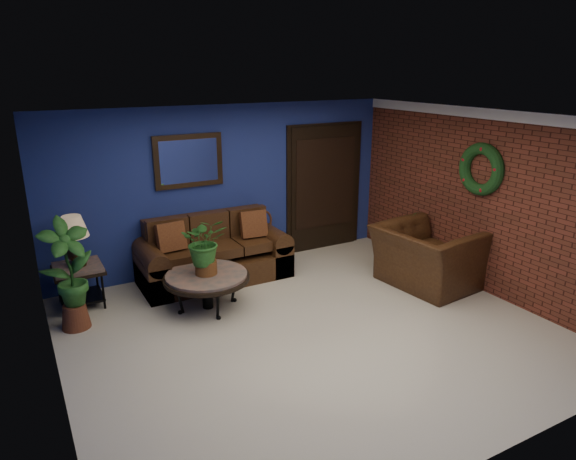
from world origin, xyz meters
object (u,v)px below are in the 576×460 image
table_lamp (73,235)px  armchair (427,257)px  side_chair (267,236)px  end_table (79,275)px  sofa (213,258)px  coffee_table (207,278)px

table_lamp → armchair: table_lamp is taller
table_lamp → side_chair: 2.83m
end_table → table_lamp: (0.00, -0.00, 0.55)m
sofa → table_lamp: size_ratio=3.35×
table_lamp → armchair: 4.79m
sofa → side_chair: sofa is taller
armchair → side_chair: bearing=37.5°
sofa → coffee_table: size_ratio=1.94×
armchair → table_lamp: bearing=63.2°
sofa → table_lamp: 1.98m
table_lamp → side_chair: (2.78, 0.06, -0.48)m
end_table → sofa: bearing=1.0°
side_chair → table_lamp: bearing=168.4°
end_table → side_chair: side_chair is taller
side_chair → armchair: side_chair is taller
table_lamp → armchair: bearing=-20.8°
table_lamp → sofa: bearing=1.0°
side_chair → coffee_table: bearing=-158.3°
coffee_table → table_lamp: size_ratio=1.72×
side_chair → armchair: 2.42m
side_chair → armchair: bearing=-59.4°
end_table → table_lamp: size_ratio=0.96×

